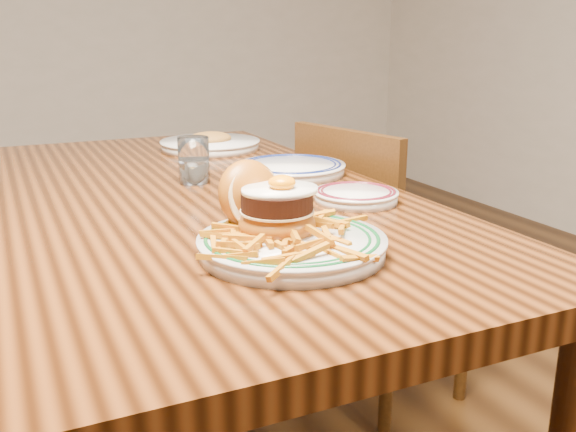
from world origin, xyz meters
name	(u,v)px	position (x,y,z in m)	size (l,w,h in m)	color
table	(196,230)	(0.00, 0.00, 0.66)	(0.85, 1.60, 0.75)	black
chair_right	(372,262)	(0.56, 0.14, 0.45)	(0.48, 0.48, 0.84)	#41240D
main_plate	(285,228)	(0.01, -0.45, 0.79)	(0.30, 0.32, 0.14)	silver
side_plate	(356,195)	(0.28, -0.23, 0.77)	(0.17, 0.17, 0.03)	silver
rear_plate	(291,168)	(0.27, 0.07, 0.77)	(0.27, 0.27, 0.03)	silver
water_glass	(194,163)	(0.03, 0.08, 0.80)	(0.07, 0.07, 0.11)	white
far_plate	(210,144)	(0.20, 0.49, 0.77)	(0.30, 0.30, 0.05)	silver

